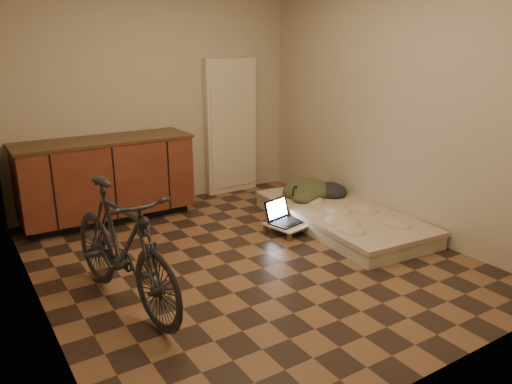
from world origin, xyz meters
TOP-DOWN VIEW (x-y plane):
  - room_shell at (0.00, 0.00)m, footprint 3.50×4.00m
  - cabinets at (-0.75, 1.70)m, footprint 1.84×0.62m
  - appliance_panel at (0.95, 1.94)m, footprint 0.70×0.10m
  - bicycle at (-1.20, -0.22)m, footprint 0.71×1.65m
  - futon at (1.30, 0.19)m, footprint 1.13×2.12m
  - clothing_pile at (1.39, 0.76)m, footprint 0.69×0.59m
  - headphones at (1.09, 0.71)m, footprint 0.30×0.29m
  - lap_desk at (0.80, 0.34)m, footprint 0.67×0.51m
  - laptop at (0.67, 0.38)m, footprint 0.39×0.37m
  - mouse at (1.00, 0.39)m, footprint 0.09×0.12m

SIDE VIEW (x-z plane):
  - lap_desk at x=0.80m, z-range 0.04..0.14m
  - futon at x=1.30m, z-range 0.00..0.18m
  - mouse at x=1.00m, z-range 0.10..0.14m
  - laptop at x=0.67m, z-range 0.04..0.26m
  - headphones at x=1.09m, z-range 0.18..0.32m
  - clothing_pile at x=1.39m, z-range 0.18..0.44m
  - cabinets at x=-0.75m, z-range 0.01..0.92m
  - bicycle at x=-1.20m, z-range 0.00..1.04m
  - appliance_panel at x=0.95m, z-range 0.00..1.70m
  - room_shell at x=0.00m, z-range 0.00..2.60m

